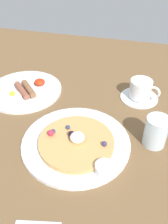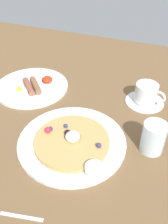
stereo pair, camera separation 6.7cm
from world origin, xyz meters
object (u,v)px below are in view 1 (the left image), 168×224
water_glass (156,131)px  coffee_cup (141,89)px  breakfast_plate (25,90)px  teaspoon (10,221)px  coffee_saucer (139,97)px  pancake_plate (76,142)px  syrup_ramekin (104,168)px

water_glass → coffee_cup: bearing=104.3°
breakfast_plate → coffee_cup: (40.37, 6.20, 3.45)cm
coffee_cup → teaspoon: (-22.42, -50.97, -3.71)cm
breakfast_plate → coffee_saucer: 40.68cm
pancake_plate → syrup_ramekin: syrup_ramekin is taller
water_glass → coffee_saucer: bearing=104.7°
coffee_cup → coffee_saucer: bearing=161.2°
coffee_saucer → teaspoon: (-22.25, -51.03, -0.12)cm
coffee_saucer → teaspoon: 55.67cm
syrup_ramekin → teaspoon: size_ratio=0.29×
coffee_saucer → water_glass: water_glass is taller
coffee_cup → teaspoon: coffee_cup is taller
breakfast_plate → coffee_saucer: bearing=8.9°
breakfast_plate → coffee_saucer: size_ratio=2.05×
syrup_ramekin → teaspoon: 23.25cm
breakfast_plate → water_glass: size_ratio=3.03×
breakfast_plate → syrup_ramekin: bearing=-39.6°
syrup_ramekin → coffee_saucer: bearing=80.5°
pancake_plate → teaspoon: size_ratio=1.93×
pancake_plate → breakfast_plate: same height
breakfast_plate → teaspoon: (17.95, -44.77, -0.26)cm
teaspoon → syrup_ramekin: bearing=44.8°
teaspoon → coffee_saucer: bearing=66.4°
pancake_plate → water_glass: bearing=15.5°
pancake_plate → water_glass: (20.61, 5.70, 3.82)cm
syrup_ramekin → teaspoon: syrup_ramekin is taller
breakfast_plate → coffee_saucer: breakfast_plate is taller
pancake_plate → coffee_cup: coffee_cup is taller
pancake_plate → breakfast_plate: (-25.04, 20.26, -0.05)cm
syrup_ramekin → teaspoon: (-16.43, -16.30, -2.17)cm
coffee_saucer → water_glass: bearing=-75.3°
pancake_plate → coffee_cup: (15.33, 26.46, 3.40)cm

